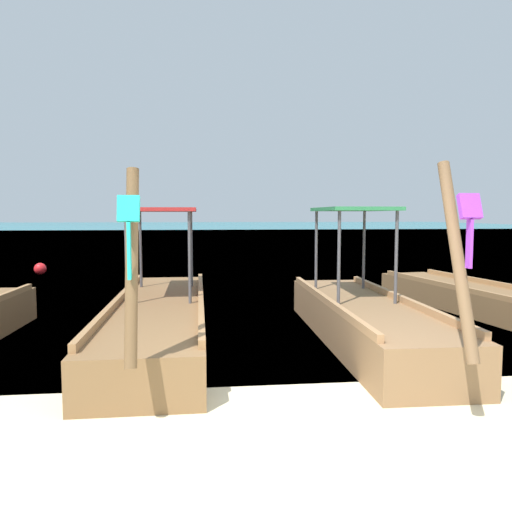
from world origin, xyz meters
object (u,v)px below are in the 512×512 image
longtail_boat_turquoise_ribbon (160,316)px  longtail_boat_pink_ribbon (499,304)px  longtail_boat_violet_ribbon (364,318)px  mooring_buoy_near (40,269)px

longtail_boat_turquoise_ribbon → longtail_boat_pink_ribbon: bearing=7.8°
longtail_boat_turquoise_ribbon → longtail_boat_violet_ribbon: longtail_boat_violet_ribbon is taller
mooring_buoy_near → longtail_boat_pink_ribbon: bearing=-36.0°
longtail_boat_violet_ribbon → mooring_buoy_near: size_ratio=15.14×
longtail_boat_turquoise_ribbon → longtail_boat_violet_ribbon: (3.20, -0.61, 0.02)m
longtail_boat_violet_ribbon → longtail_boat_pink_ribbon: bearing=25.0°
longtail_boat_violet_ribbon → longtail_boat_pink_ribbon: 3.54m
longtail_boat_pink_ribbon → longtail_boat_turquoise_ribbon: bearing=-172.2°
longtail_boat_turquoise_ribbon → longtail_boat_pink_ribbon: size_ratio=0.91×
longtail_boat_violet_ribbon → mooring_buoy_near: bearing=129.5°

